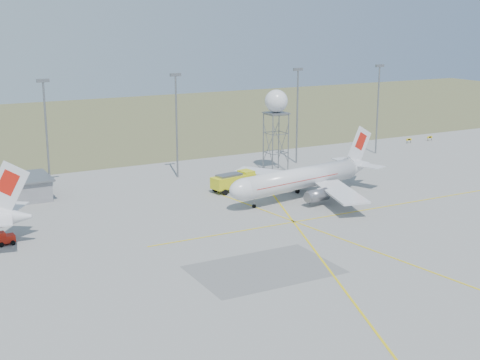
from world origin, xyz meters
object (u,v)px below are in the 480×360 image
radar_tower (276,126)px  baggage_tug (5,240)px  fire_truck (234,182)px  airliner_main (302,178)px

radar_tower → baggage_tug: radar_tower is taller
radar_tower → fire_truck: bearing=-146.1°
airliner_main → fire_truck: size_ratio=3.75×
fire_truck → baggage_tug: bearing=-175.4°
airliner_main → radar_tower: bearing=-117.9°
airliner_main → baggage_tug: (-50.43, -1.15, -2.75)m
radar_tower → fire_truck: size_ratio=1.90×
radar_tower → baggage_tug: size_ratio=6.56×
airliner_main → baggage_tug: airliner_main is taller
airliner_main → fire_truck: 13.01m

